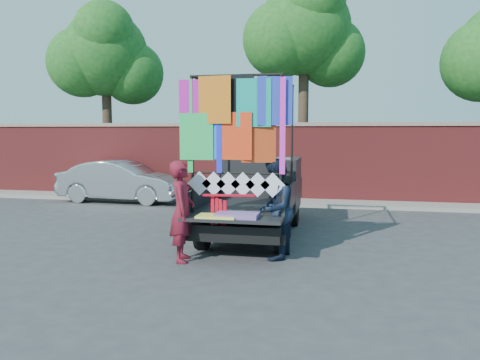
% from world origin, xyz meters
% --- Properties ---
extents(ground, '(90.00, 90.00, 0.00)m').
position_xyz_m(ground, '(0.00, 0.00, 0.00)').
color(ground, '#38383A').
rests_on(ground, ground).
extents(brick_wall, '(30.00, 0.45, 2.61)m').
position_xyz_m(brick_wall, '(0.00, 7.00, 1.33)').
color(brick_wall, maroon).
rests_on(brick_wall, ground).
extents(curb, '(30.00, 1.20, 0.12)m').
position_xyz_m(curb, '(0.00, 6.30, 0.06)').
color(curb, gray).
rests_on(curb, ground).
extents(tree_left, '(4.20, 3.30, 7.05)m').
position_xyz_m(tree_left, '(-6.48, 8.12, 5.12)').
color(tree_left, '#38281C').
rests_on(tree_left, ground).
extents(tree_mid, '(4.20, 3.30, 7.73)m').
position_xyz_m(tree_mid, '(1.02, 8.12, 5.70)').
color(tree_mid, '#38281C').
rests_on(tree_mid, ground).
extents(pickup_truck, '(2.11, 5.30, 3.34)m').
position_xyz_m(pickup_truck, '(0.39, 2.29, 0.84)').
color(pickup_truck, black).
rests_on(pickup_truck, ground).
extents(sedan, '(4.20, 1.61, 1.37)m').
position_xyz_m(sedan, '(-4.74, 5.71, 0.68)').
color(sedan, '#B9BBC1').
rests_on(sedan, ground).
extents(woman, '(0.58, 0.75, 1.81)m').
position_xyz_m(woman, '(-0.52, -0.68, 0.91)').
color(woman, maroon).
rests_on(woman, ground).
extents(man, '(0.79, 0.96, 1.84)m').
position_xyz_m(man, '(1.08, -0.18, 0.92)').
color(man, black).
rests_on(man, ground).
extents(streamer_bundle, '(0.94, 0.17, 0.65)m').
position_xyz_m(streamer_bundle, '(0.18, -0.44, 0.99)').
color(streamer_bundle, red).
rests_on(streamer_bundle, ground).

